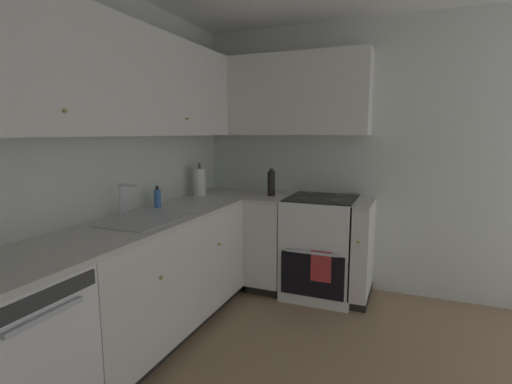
{
  "coord_description": "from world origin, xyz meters",
  "views": [
    {
      "loc": [
        -1.75,
        -0.17,
        1.49
      ],
      "look_at": [
        1.0,
        0.95,
        1.02
      ],
      "focal_mm": 26.87,
      "sensor_mm": 36.0,
      "label": 1
    }
  ],
  "objects_px": {
    "dishwasher": "(1,368)",
    "soap_bottle": "(158,198)",
    "oven_range": "(321,246)",
    "paper_towel_roll": "(200,182)",
    "oil_bottle": "(271,183)"
  },
  "relations": [
    {
      "from": "paper_towel_roll",
      "to": "oil_bottle",
      "type": "relative_size",
      "value": 1.24
    },
    {
      "from": "dishwasher",
      "to": "soap_bottle",
      "type": "relative_size",
      "value": 5.05
    },
    {
      "from": "dishwasher",
      "to": "oil_bottle",
      "type": "bearing_deg",
      "value": -11.26
    },
    {
      "from": "soap_bottle",
      "to": "paper_towel_roll",
      "type": "distance_m",
      "value": 0.63
    },
    {
      "from": "oven_range",
      "to": "paper_towel_roll",
      "type": "height_order",
      "value": "paper_towel_roll"
    },
    {
      "from": "dishwasher",
      "to": "soap_bottle",
      "type": "height_order",
      "value": "soap_bottle"
    },
    {
      "from": "soap_bottle",
      "to": "oil_bottle",
      "type": "xyz_separation_m",
      "value": [
        0.88,
        -0.64,
        0.05
      ]
    },
    {
      "from": "soap_bottle",
      "to": "oven_range",
      "type": "bearing_deg",
      "value": -51.37
    },
    {
      "from": "oven_range",
      "to": "paper_towel_roll",
      "type": "distance_m",
      "value": 1.27
    },
    {
      "from": "paper_towel_roll",
      "to": "oil_bottle",
      "type": "distance_m",
      "value": 0.67
    },
    {
      "from": "paper_towel_roll",
      "to": "oil_bottle",
      "type": "xyz_separation_m",
      "value": [
        0.25,
        -0.62,
        -0.01
      ]
    },
    {
      "from": "oven_range",
      "to": "dishwasher",
      "type": "bearing_deg",
      "value": 158.01
    },
    {
      "from": "oven_range",
      "to": "paper_towel_roll",
      "type": "xyz_separation_m",
      "value": [
        -0.27,
        1.1,
        0.57
      ]
    },
    {
      "from": "paper_towel_roll",
      "to": "dishwasher",
      "type": "bearing_deg",
      "value": -175.54
    },
    {
      "from": "dishwasher",
      "to": "oil_bottle",
      "type": "relative_size",
      "value": 3.37
    }
  ]
}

